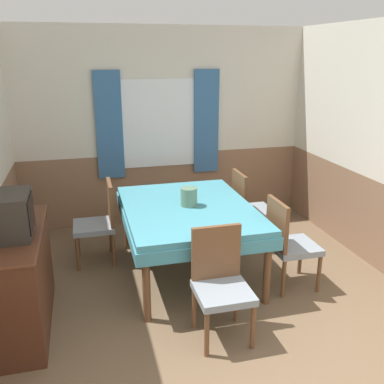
% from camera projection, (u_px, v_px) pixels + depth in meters
% --- Properties ---
extents(wall_back, '(4.26, 0.09, 2.60)m').
position_uv_depth(wall_back, '(164.00, 127.00, 5.74)').
color(wall_back, silver).
rests_on(wall_back, ground_plane).
extents(dining_table, '(1.32, 1.72, 0.76)m').
position_uv_depth(dining_table, '(188.00, 215.00, 4.43)').
color(dining_table, teal).
rests_on(dining_table, ground_plane).
extents(chair_left_far, '(0.44, 0.44, 0.92)m').
position_uv_depth(chair_left_far, '(100.00, 220.00, 4.74)').
color(chair_left_far, brown).
rests_on(chair_left_far, ground_plane).
extents(chair_right_far, '(0.44, 0.44, 0.92)m').
position_uv_depth(chair_right_far, '(249.00, 206.00, 5.17)').
color(chair_right_far, brown).
rests_on(chair_right_far, ground_plane).
extents(chair_head_near, '(0.44, 0.44, 0.92)m').
position_uv_depth(chair_head_near, '(220.00, 281.00, 3.48)').
color(chair_head_near, brown).
rests_on(chair_head_near, ground_plane).
extents(chair_right_near, '(0.44, 0.44, 0.92)m').
position_uv_depth(chair_right_near, '(288.00, 241.00, 4.21)').
color(chair_right_near, brown).
rests_on(chair_right_near, ground_plane).
extents(sideboard, '(0.46, 1.26, 0.87)m').
position_uv_depth(sideboard, '(19.00, 279.00, 3.59)').
color(sideboard, '#4C2819').
rests_on(sideboard, ground_plane).
extents(tv, '(0.29, 0.43, 0.35)m').
position_uv_depth(tv, '(12.00, 215.00, 3.35)').
color(tv, '#2D2823').
rests_on(tv, sideboard).
extents(vase, '(0.17, 0.17, 0.19)m').
position_uv_depth(vase, '(189.00, 197.00, 4.38)').
color(vase, slate).
rests_on(vase, dining_table).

